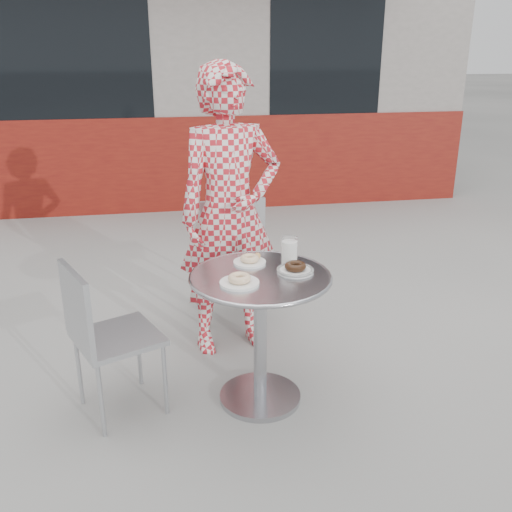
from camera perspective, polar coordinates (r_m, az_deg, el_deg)
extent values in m
plane|color=gray|center=(3.02, -0.36, -14.09)|extent=(60.00, 60.00, 0.00)
cube|color=gray|center=(8.06, -7.47, 18.85)|extent=(6.00, 4.00, 3.00)
cube|color=maroon|center=(6.26, -6.12, 9.23)|extent=(6.02, 0.20, 1.00)
cube|color=black|center=(6.11, -18.50, 19.42)|extent=(1.60, 0.04, 1.40)
cube|color=black|center=(6.32, 7.09, 20.26)|extent=(1.20, 0.04, 1.40)
cylinder|color=silver|center=(3.01, 0.41, -13.85)|extent=(0.41, 0.41, 0.03)
cylinder|color=silver|center=(2.84, 0.43, -8.34)|extent=(0.07, 0.07, 0.66)
cylinder|color=silver|center=(2.69, 0.44, -2.09)|extent=(0.66, 0.66, 0.02)
torus|color=silver|center=(2.69, 0.44, -2.09)|extent=(0.68, 0.68, 0.02)
cube|color=#B2B5BB|center=(3.71, -2.94, 0.20)|extent=(0.44, 0.44, 0.03)
cube|color=#B2B5BB|center=(3.46, -2.30, 2.47)|extent=(0.40, 0.07, 0.40)
cube|color=#B2B5BB|center=(2.82, -13.65, -7.93)|extent=(0.49, 0.49, 0.03)
cube|color=#B2B5BB|center=(2.69, -17.50, -5.08)|extent=(0.17, 0.35, 0.37)
imported|color=red|center=(3.20, -2.62, 4.25)|extent=(0.66, 0.50, 1.64)
cylinder|color=white|center=(2.83, -0.64, -0.63)|extent=(0.16, 0.16, 0.01)
torus|color=tan|center=(2.82, -0.65, -0.24)|extent=(0.09, 0.09, 0.03)
sphere|color=#B77A3F|center=(2.85, 0.16, 0.03)|extent=(0.03, 0.03, 0.03)
cylinder|color=white|center=(2.59, -1.67, -2.70)|extent=(0.18, 0.18, 0.01)
torus|color=tan|center=(2.58, -1.67, -2.22)|extent=(0.10, 0.10, 0.03)
cylinder|color=white|center=(2.73, 3.95, -1.48)|extent=(0.17, 0.17, 0.01)
torus|color=black|center=(2.72, 3.96, -1.02)|extent=(0.10, 0.10, 0.03)
torus|color=black|center=(2.73, 3.95, -1.40)|extent=(0.18, 0.18, 0.02)
cylinder|color=white|center=(2.83, 3.36, 0.40)|extent=(0.08, 0.08, 0.11)
cylinder|color=white|center=(2.82, 3.36, 0.61)|extent=(0.08, 0.08, 0.13)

